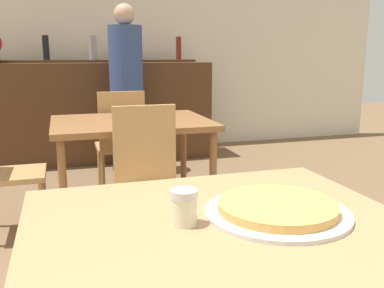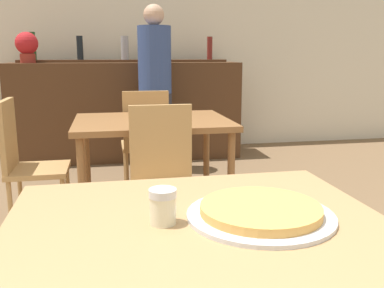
{
  "view_description": "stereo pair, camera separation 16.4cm",
  "coord_description": "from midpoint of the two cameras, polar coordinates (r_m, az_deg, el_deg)",
  "views": [
    {
      "loc": [
        -0.39,
        -0.99,
        1.21
      ],
      "look_at": [
        0.09,
        0.55,
        0.87
      ],
      "focal_mm": 40.0,
      "sensor_mm": 36.0,
      "label": 1
    },
    {
      "loc": [
        -0.23,
        -1.03,
        1.21
      ],
      "look_at": [
        0.09,
        0.55,
        0.87
      ],
      "focal_mm": 40.0,
      "sensor_mm": 36.0,
      "label": 2
    }
  ],
  "objects": [
    {
      "name": "bar_counter",
      "position": [
        5.04,
        -13.51,
        4.15
      ],
      "size": [
        2.6,
        0.56,
        1.12
      ],
      "color": "#4C2D19",
      "rests_on": "ground_plane"
    },
    {
      "name": "chair_far_side_back",
      "position": [
        3.69,
        -10.72,
        0.79
      ],
      "size": [
        0.4,
        0.4,
        0.91
      ],
      "rotation": [
        0.0,
        0.0,
        3.14
      ],
      "color": "tan",
      "rests_on": "ground_plane"
    },
    {
      "name": "person_standing",
      "position": [
        4.46,
        -9.8,
        8.02
      ],
      "size": [
        0.34,
        0.34,
        1.7
      ],
      "color": "#2D2D38",
      "rests_on": "ground_plane"
    },
    {
      "name": "pizza_tray",
      "position": [
        1.21,
        7.49,
        -8.67
      ],
      "size": [
        0.41,
        0.41,
        0.04
      ],
      "color": "silver",
      "rests_on": "dining_table_near"
    },
    {
      "name": "bar_back_shelf",
      "position": [
        5.14,
        -14.04,
        11.15
      ],
      "size": [
        2.39,
        0.24,
        0.34
      ],
      "color": "#4C2D19",
      "rests_on": "bar_counter"
    },
    {
      "name": "cheese_shaker",
      "position": [
        1.13,
        -5.27,
        -8.41
      ],
      "size": [
        0.07,
        0.07,
        0.09
      ],
      "color": "beige",
      "rests_on": "dining_table_near"
    },
    {
      "name": "dining_table_far",
      "position": [
        3.09,
        -9.57,
        1.67
      ],
      "size": [
        1.1,
        0.85,
        0.75
      ],
      "color": "brown",
      "rests_on": "ground_plane"
    },
    {
      "name": "chair_far_side_front",
      "position": [
        2.55,
        -7.66,
        -4.09
      ],
      "size": [
        0.4,
        0.4,
        0.91
      ],
      "color": "tan",
      "rests_on": "ground_plane"
    },
    {
      "name": "dining_table_near",
      "position": [
        1.18,
        -0.1,
        -14.56
      ],
      "size": [
        1.03,
        0.9,
        0.77
      ],
      "color": "#A87F51",
      "rests_on": "ground_plane"
    },
    {
      "name": "wall_back",
      "position": [
        5.51,
        -14.31,
        13.53
      ],
      "size": [
        8.0,
        0.05,
        2.8
      ],
      "color": "silver",
      "rests_on": "ground_plane"
    }
  ]
}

